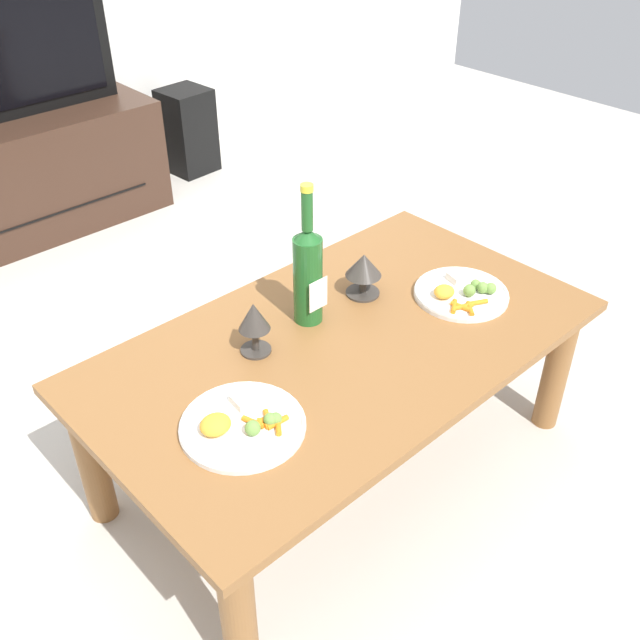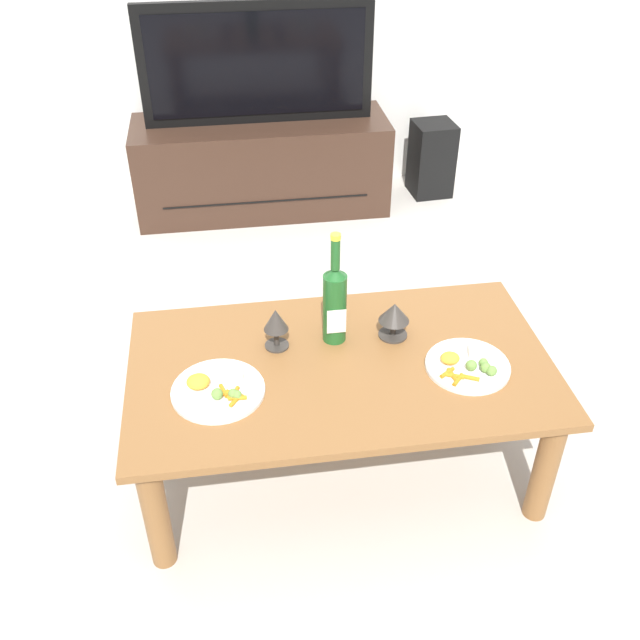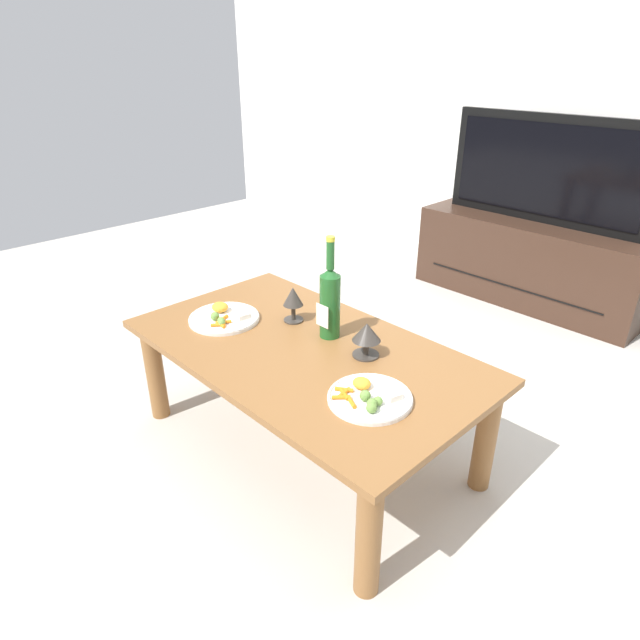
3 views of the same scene
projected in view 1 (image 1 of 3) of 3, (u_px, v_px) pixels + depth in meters
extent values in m
plane|color=#B7B2A8|center=(340.00, 464.00, 1.99)|extent=(6.40, 6.40, 0.00)
cube|color=brown|center=(342.00, 344.00, 1.75)|extent=(1.24, 0.71, 0.03)
cylinder|color=brown|center=(239.00, 618.00, 1.40)|extent=(0.07, 0.07, 0.40)
cylinder|color=brown|center=(556.00, 368.00, 2.01)|extent=(0.07, 0.07, 0.40)
cylinder|color=brown|center=(91.00, 457.00, 1.74)|extent=(0.07, 0.07, 0.40)
cylinder|color=brown|center=(401.00, 286.00, 2.36)|extent=(0.07, 0.07, 0.40)
cube|color=#382319|center=(2.00, 182.00, 2.92)|extent=(1.29, 0.45, 0.47)
cube|color=black|center=(32.00, 222.00, 2.84)|extent=(1.03, 0.01, 0.01)
cube|color=black|center=(188.00, 131.00, 3.48)|extent=(0.22, 0.22, 0.40)
cylinder|color=#1E5923|center=(308.00, 280.00, 1.75)|extent=(0.07, 0.07, 0.23)
cone|color=#1E5923|center=(308.00, 234.00, 1.68)|extent=(0.07, 0.07, 0.03)
cylinder|color=#1E5923|center=(308.00, 211.00, 1.64)|extent=(0.03, 0.03, 0.10)
cylinder|color=yellow|center=(307.00, 188.00, 1.61)|extent=(0.03, 0.03, 0.02)
cube|color=silver|center=(319.00, 294.00, 1.74)|extent=(0.06, 0.00, 0.08)
cylinder|color=#38332D|center=(256.00, 350.00, 1.71)|extent=(0.07, 0.07, 0.01)
cylinder|color=#38332D|center=(255.00, 339.00, 1.69)|extent=(0.02, 0.02, 0.06)
cone|color=#38332D|center=(254.00, 316.00, 1.65)|extent=(0.07, 0.07, 0.07)
cylinder|color=#38332D|center=(363.00, 293.00, 1.91)|extent=(0.09, 0.09, 0.01)
cylinder|color=#38332D|center=(363.00, 283.00, 1.89)|extent=(0.02, 0.02, 0.05)
cone|color=#38332D|center=(364.00, 265.00, 1.86)|extent=(0.09, 0.09, 0.06)
cylinder|color=white|center=(243.00, 426.00, 1.50)|extent=(0.26, 0.26, 0.01)
torus|color=white|center=(242.00, 423.00, 1.49)|extent=(0.26, 0.26, 0.01)
ellipsoid|color=orange|center=(215.00, 425.00, 1.47)|extent=(0.07, 0.06, 0.04)
cube|color=beige|center=(246.00, 399.00, 1.54)|extent=(0.06, 0.05, 0.02)
cylinder|color=orange|center=(278.00, 426.00, 1.48)|extent=(0.04, 0.05, 0.01)
cylinder|color=orange|center=(278.00, 422.00, 1.49)|extent=(0.05, 0.01, 0.01)
cylinder|color=orange|center=(276.00, 422.00, 1.49)|extent=(0.05, 0.02, 0.01)
cylinder|color=orange|center=(269.00, 419.00, 1.50)|extent=(0.05, 0.04, 0.01)
cylinder|color=orange|center=(268.00, 419.00, 1.50)|extent=(0.04, 0.05, 0.01)
cylinder|color=orange|center=(253.00, 422.00, 1.49)|extent=(0.03, 0.05, 0.01)
cylinder|color=orange|center=(256.00, 425.00, 1.48)|extent=(0.05, 0.01, 0.01)
sphere|color=olive|center=(276.00, 419.00, 1.49)|extent=(0.03, 0.03, 0.03)
sphere|color=olive|center=(253.00, 428.00, 1.46)|extent=(0.03, 0.03, 0.03)
sphere|color=olive|center=(270.00, 419.00, 1.48)|extent=(0.03, 0.03, 0.03)
cylinder|color=white|center=(461.00, 294.00, 1.90)|extent=(0.25, 0.25, 0.01)
torus|color=white|center=(461.00, 292.00, 1.89)|extent=(0.25, 0.25, 0.01)
ellipsoid|color=orange|center=(444.00, 292.00, 1.87)|extent=(0.06, 0.05, 0.03)
cube|color=beige|center=(459.00, 277.00, 1.94)|extent=(0.06, 0.06, 0.02)
cylinder|color=orange|center=(454.00, 306.00, 1.83)|extent=(0.05, 0.04, 0.01)
cylinder|color=orange|center=(461.00, 307.00, 1.83)|extent=(0.02, 0.06, 0.01)
cylinder|color=orange|center=(463.00, 306.00, 1.83)|extent=(0.05, 0.03, 0.01)
cylinder|color=orange|center=(478.00, 303.00, 1.85)|extent=(0.05, 0.04, 0.01)
cylinder|color=orange|center=(470.00, 309.00, 1.82)|extent=(0.04, 0.05, 0.01)
sphere|color=olive|center=(483.00, 288.00, 1.89)|extent=(0.03, 0.03, 0.03)
sphere|color=olive|center=(476.00, 284.00, 1.90)|extent=(0.03, 0.03, 0.03)
sphere|color=olive|center=(469.00, 291.00, 1.87)|extent=(0.03, 0.03, 0.03)
sphere|color=olive|center=(491.00, 288.00, 1.88)|extent=(0.03, 0.03, 0.03)
sphere|color=olive|center=(487.00, 288.00, 1.89)|extent=(0.03, 0.03, 0.03)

